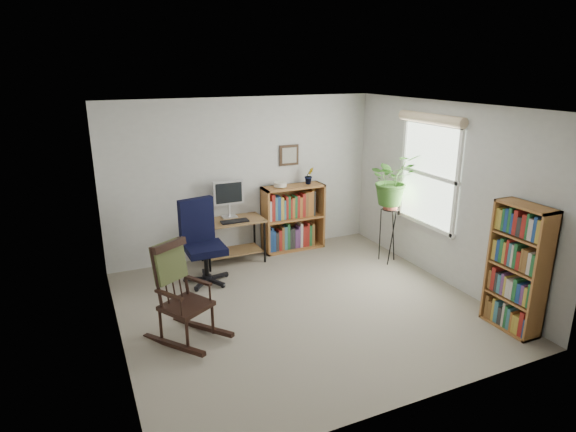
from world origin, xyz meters
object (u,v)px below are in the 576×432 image
office_chair (205,243)px  low_bookshelf (293,218)px  rocking_chair (185,293)px  desk (233,241)px  tall_bookshelf (518,268)px

office_chair → low_bookshelf: (1.61, 0.67, -0.06)m
office_chair → rocking_chair: bearing=-124.8°
office_chair → low_bookshelf: bearing=11.2°
office_chair → rocking_chair: office_chair is taller
office_chair → low_bookshelf: office_chair is taller
desk → tall_bookshelf: tall_bookshelf is taller
low_bookshelf → tall_bookshelf: 3.45m
desk → low_bookshelf: size_ratio=0.88×
desk → low_bookshelf: bearing=6.5°
low_bookshelf → tall_bookshelf: size_ratio=0.72×
office_chair → rocking_chair: size_ratio=1.06×
low_bookshelf → desk: bearing=-173.5°
desk → tall_bookshelf: bearing=-54.4°
rocking_chair → tall_bookshelf: bearing=-51.8°
tall_bookshelf → rocking_chair: bearing=159.5°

